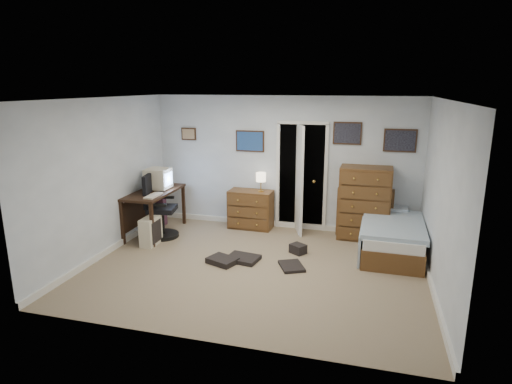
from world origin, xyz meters
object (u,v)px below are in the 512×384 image
(low_dresser, at_px, (251,209))
(tall_dresser, at_px, (364,203))
(bed, at_px, (391,236))
(computer_desk, at_px, (150,200))
(office_chair, at_px, (159,213))

(low_dresser, xyz_separation_m, tall_dresser, (2.10, -0.02, 0.28))
(tall_dresser, distance_m, bed, 0.82)
(computer_desk, xyz_separation_m, tall_dresser, (3.82, 0.74, 0.03))
(computer_desk, height_order, low_dresser, computer_desk)
(office_chair, relative_size, tall_dresser, 0.88)
(computer_desk, height_order, tall_dresser, tall_dresser)
(bed, bearing_deg, low_dresser, 168.41)
(computer_desk, xyz_separation_m, office_chair, (0.26, -0.16, -0.18))
(office_chair, bearing_deg, tall_dresser, 2.52)
(computer_desk, bearing_deg, low_dresser, 23.26)
(tall_dresser, relative_size, bed, 0.71)
(tall_dresser, bearing_deg, low_dresser, -179.53)
(office_chair, bearing_deg, low_dresser, 20.67)
(office_chair, height_order, tall_dresser, tall_dresser)
(computer_desk, distance_m, office_chair, 0.35)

